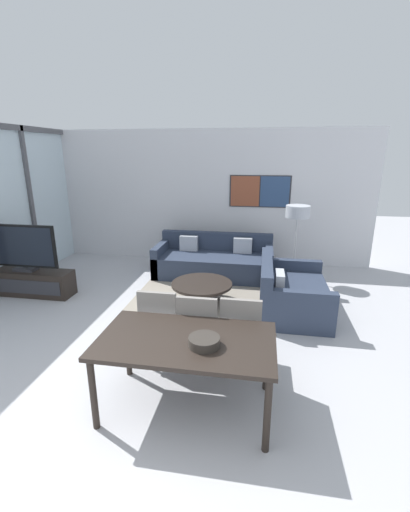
% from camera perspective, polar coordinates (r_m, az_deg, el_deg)
% --- Properties ---
extents(ground_plane, '(24.00, 24.00, 0.00)m').
position_cam_1_polar(ground_plane, '(3.26, -20.98, -29.91)').
color(ground_plane, '#B2B2B7').
extents(wall_back, '(7.20, 0.09, 2.80)m').
position_cam_1_polar(wall_back, '(7.48, -0.57, 9.79)').
color(wall_back, silver).
rests_on(wall_back, ground_plane).
extents(area_rug, '(2.32, 1.77, 0.01)m').
position_cam_1_polar(area_rug, '(5.56, -0.53, -7.77)').
color(area_rug, gray).
rests_on(area_rug, ground_plane).
extents(tv_console, '(1.58, 0.41, 0.42)m').
position_cam_1_polar(tv_console, '(6.56, -27.48, -3.90)').
color(tv_console, black).
rests_on(tv_console, ground_plane).
extents(television, '(1.21, 0.20, 0.78)m').
position_cam_1_polar(television, '(6.39, -28.20, 1.18)').
color(television, '#2D2D33').
rests_on(television, tv_console).
extents(sofa_main, '(2.25, 0.99, 0.78)m').
position_cam_1_polar(sofa_main, '(6.76, 1.55, -0.89)').
color(sofa_main, '#2D384C').
rests_on(sofa_main, ground_plane).
extents(sofa_side, '(0.99, 1.52, 0.78)m').
position_cam_1_polar(sofa_side, '(5.37, 13.62, -6.18)').
color(sofa_side, '#2D384C').
rests_on(sofa_side, ground_plane).
extents(coffee_table, '(0.97, 0.97, 0.34)m').
position_cam_1_polar(coffee_table, '(5.46, -0.53, -5.32)').
color(coffee_table, black).
rests_on(coffee_table, ground_plane).
extents(dining_table, '(1.58, 0.89, 0.73)m').
position_cam_1_polar(dining_table, '(3.18, -3.13, -14.73)').
color(dining_table, black).
rests_on(dining_table, ground_plane).
extents(dining_chair_left, '(0.46, 0.46, 0.91)m').
position_cam_1_polar(dining_chair_left, '(3.94, -7.36, -10.69)').
color(dining_chair_left, gray).
rests_on(dining_chair_left, ground_plane).
extents(dining_chair_centre, '(0.46, 0.46, 0.91)m').
position_cam_1_polar(dining_chair_centre, '(3.78, -0.99, -11.79)').
color(dining_chair_centre, gray).
rests_on(dining_chair_centre, ground_plane).
extents(dining_chair_right, '(0.46, 0.46, 0.91)m').
position_cam_1_polar(dining_chair_right, '(3.77, 6.00, -12.04)').
color(dining_chair_right, gray).
rests_on(dining_chair_right, ground_plane).
extents(fruit_bowl, '(0.28, 0.28, 0.08)m').
position_cam_1_polar(fruit_bowl, '(3.01, -0.13, -13.98)').
color(fruit_bowl, '#332D28').
rests_on(fruit_bowl, dining_table).
extents(floor_lamp, '(0.43, 0.43, 1.41)m').
position_cam_1_polar(floor_lamp, '(6.47, 15.16, 6.54)').
color(floor_lamp, '#2D2D33').
rests_on(floor_lamp, ground_plane).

